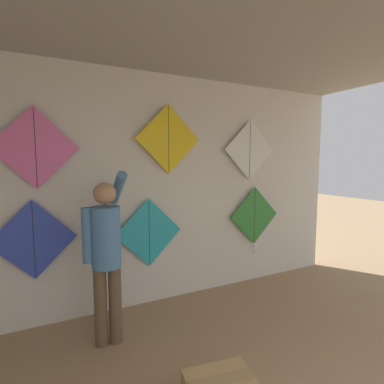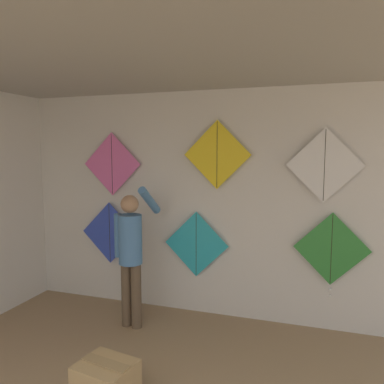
# 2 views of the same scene
# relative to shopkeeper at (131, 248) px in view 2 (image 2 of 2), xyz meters

# --- Properties ---
(back_panel) EXTENTS (5.70, 0.06, 2.80)m
(back_panel) POSITION_rel_shopkeeper_xyz_m (0.72, 0.66, 0.46)
(back_panel) COLOR silver
(back_panel) RESTS_ON ground
(ceiling_slab) EXTENTS (5.70, 4.79, 0.04)m
(ceiling_slab) POSITION_rel_shopkeeper_xyz_m (0.72, -1.37, 1.88)
(ceiling_slab) COLOR #A8A399
(shopkeeper) EXTENTS (0.42, 0.56, 1.67)m
(shopkeeper) POSITION_rel_shopkeeper_xyz_m (0.00, 0.00, 0.00)
(shopkeeper) COLOR brown
(shopkeeper) RESTS_ON ground
(kite_0) EXTENTS (0.83, 0.01, 0.83)m
(kite_0) POSITION_rel_shopkeeper_xyz_m (-0.61, 0.56, 0.02)
(kite_0) COLOR blue
(kite_1) EXTENTS (0.83, 0.01, 0.83)m
(kite_1) POSITION_rel_shopkeeper_xyz_m (0.62, 0.56, -0.04)
(kite_1) COLOR #28B2C6
(kite_2) EXTENTS (0.83, 0.04, 0.97)m
(kite_2) POSITION_rel_shopkeeper_xyz_m (2.21, 0.56, 0.02)
(kite_2) COLOR #338C38
(kite_3) EXTENTS (0.83, 0.01, 0.83)m
(kite_3) POSITION_rel_shopkeeper_xyz_m (-0.55, 0.56, 0.95)
(kite_3) COLOR pink
(kite_4) EXTENTS (0.83, 0.01, 0.83)m
(kite_4) POSITION_rel_shopkeeper_xyz_m (0.88, 0.56, 1.08)
(kite_4) COLOR yellow
(kite_5) EXTENTS (0.83, 0.01, 0.83)m
(kite_5) POSITION_rel_shopkeeper_xyz_m (2.10, 0.56, 0.97)
(kite_5) COLOR white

